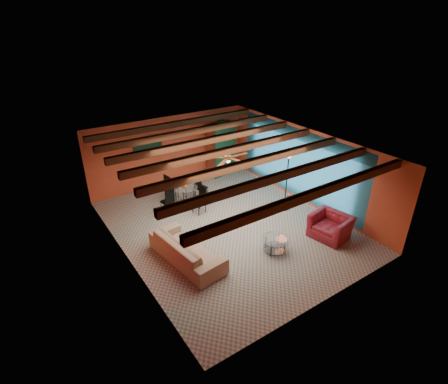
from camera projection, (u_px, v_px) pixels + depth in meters
room at (226, 157)px, 10.25m from camera, size 6.52×8.01×2.71m
sofa at (187, 249)px, 9.53m from camera, size 1.26×2.55×0.71m
armchair at (330, 226)px, 10.56m from camera, size 1.17×1.28×0.73m
coffee_table at (275, 245)px, 9.96m from camera, size 1.01×1.01×0.41m
dining_table at (185, 193)px, 12.29m from camera, size 2.18×2.18×0.96m
armoire at (221, 150)px, 14.60m from camera, size 1.29×0.85×2.09m
floor_lamp at (287, 181)px, 11.79m from camera, size 0.52×0.52×2.11m
ceiling_fan at (228, 158)px, 10.17m from camera, size 1.50×1.50×0.44m
painting at (148, 148)px, 12.98m from camera, size 1.05×0.03×0.65m
potted_plant at (221, 119)px, 14.01m from camera, size 0.52×0.46×0.51m
vase at (184, 178)px, 12.02m from camera, size 0.24×0.24×0.20m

